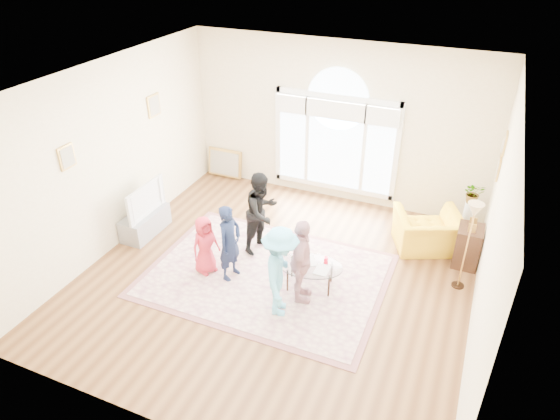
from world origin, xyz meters
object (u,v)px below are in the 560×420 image
at_px(armchair, 427,232).
at_px(coffee_table, 310,266).
at_px(tv_console, 145,223).
at_px(area_rug, 266,275).
at_px(television, 142,199).

bearing_deg(armchair, coffee_table, 26.55).
distance_m(tv_console, coffee_table, 3.35).
bearing_deg(tv_console, area_rug, -6.74).
bearing_deg(armchair, television, -6.24).
height_order(area_rug, television, television).
bearing_deg(coffee_table, armchair, 39.07).
bearing_deg(coffee_table, tv_console, 163.85).
distance_m(coffee_table, armchair, 2.35).
relative_size(area_rug, tv_console, 3.60).
xyz_separation_m(coffee_table, armchair, (1.51, 1.81, -0.05)).
bearing_deg(armchair, tv_console, -6.27).
distance_m(area_rug, television, 2.69).
height_order(tv_console, television, television).
bearing_deg(tv_console, coffee_table, -5.02).
height_order(television, armchair, television).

